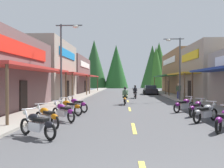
{
  "coord_description": "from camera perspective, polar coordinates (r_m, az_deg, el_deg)",
  "views": [
    {
      "loc": [
        -0.46,
        -2.86,
        2.08
      ],
      "look_at": [
        -2.26,
        34.44,
        1.56
      ],
      "focal_mm": 37.71,
      "sensor_mm": 36.0,
      "label": 1
    }
  ],
  "objects": [
    {
      "name": "ground",
      "position": [
        26.21,
        3.76,
        -3.87
      ],
      "size": [
        9.79,
        76.51,
        0.1
      ],
      "primitive_type": "cube",
      "color": "#4C4C4F"
    },
    {
      "name": "sidewalk_left",
      "position": [
        26.78,
        -9.31,
        -3.54
      ],
      "size": [
        2.31,
        76.51,
        0.12
      ],
      "primitive_type": "cube",
      "color": "gray",
      "rests_on": "ground"
    },
    {
      "name": "sidewalk_right",
      "position": [
        26.99,
        16.73,
        -3.53
      ],
      "size": [
        2.31,
        76.51,
        0.12
      ],
      "primitive_type": "cube",
      "color": "#9E9991",
      "rests_on": "ground"
    },
    {
      "name": "centerline_dashes",
      "position": [
        29.95,
        3.64,
        -3.18
      ],
      "size": [
        0.16,
        52.24,
        0.01
      ],
      "color": "#E0C64C",
      "rests_on": "ground"
    },
    {
      "name": "storefront_left_middle",
      "position": [
        29.97,
        -17.65,
        3.24
      ],
      "size": [
        9.25,
        10.74,
        6.75
      ],
      "color": "gray",
      "rests_on": "ground"
    },
    {
      "name": "storefront_left_far",
      "position": [
        42.29,
        -11.13,
        2.17
      ],
      "size": [
        8.68,
        13.02,
        6.2
      ],
      "color": "brown",
      "rests_on": "ground"
    },
    {
      "name": "storefront_right_middle",
      "position": [
        29.71,
        24.86,
        2.73
      ],
      "size": [
        8.87,
        9.26,
        6.24
      ],
      "color": "gray",
      "rests_on": "ground"
    },
    {
      "name": "storefront_right_far",
      "position": [
        41.46,
        18.32,
        2.64
      ],
      "size": [
        8.76,
        14.0,
        6.89
      ],
      "color": "olive",
      "rests_on": "ground"
    },
    {
      "name": "streetlamp_left",
      "position": [
        18.73,
        -11.36,
        7.23
      ],
      "size": [
        2.07,
        0.3,
        6.47
      ],
      "color": "#474C51",
      "rests_on": "ground"
    },
    {
      "name": "streetlamp_right",
      "position": [
        24.91,
        15.47,
        5.57
      ],
      "size": [
        2.07,
        0.3,
        6.44
      ],
      "color": "#474C51",
      "rests_on": "ground"
    },
    {
      "name": "motorcycle_parked_right_1",
      "position": [
        10.82,
        25.52,
        -7.75
      ],
      "size": [
        1.42,
        1.73,
        1.04
      ],
      "rotation": [
        0.0,
        0.0,
        0.9
      ],
      "color": "black",
      "rests_on": "ground"
    },
    {
      "name": "motorcycle_parked_right_2",
      "position": [
        12.81,
        21.7,
        -6.41
      ],
      "size": [
        1.71,
        1.44,
        1.04
      ],
      "rotation": [
        0.0,
        0.0,
        0.69
      ],
      "color": "black",
      "rests_on": "ground"
    },
    {
      "name": "motorcycle_parked_right_3",
      "position": [
        14.7,
        19.82,
        -5.47
      ],
      "size": [
        1.39,
        1.75,
        1.04
      ],
      "rotation": [
        0.0,
        0.0,
        0.91
      ],
      "color": "black",
      "rests_on": "ground"
    },
    {
      "name": "motorcycle_parked_right_4",
      "position": [
        16.33,
        17.05,
        -4.84
      ],
      "size": [
        1.74,
        1.41,
        1.04
      ],
      "rotation": [
        0.0,
        0.0,
        0.67
      ],
      "color": "black",
      "rests_on": "ground"
    },
    {
      "name": "motorcycle_parked_left_0",
      "position": [
        9.14,
        -17.61,
        -9.28
      ],
      "size": [
        1.82,
        1.29,
        1.04
      ],
      "rotation": [
        0.0,
        0.0,
        2.54
      ],
      "color": "black",
      "rests_on": "ground"
    },
    {
      "name": "motorcycle_parked_left_1",
      "position": [
        10.97,
        -15.56,
        -7.59
      ],
      "size": [
        1.61,
        1.55,
        1.04
      ],
      "rotation": [
        0.0,
        0.0,
        2.38
      ],
      "color": "black",
      "rests_on": "ground"
    },
    {
      "name": "motorcycle_parked_left_2",
      "position": [
        12.48,
        -11.73,
        -6.56
      ],
      "size": [
        1.61,
        1.56,
        1.04
      ],
      "rotation": [
        0.0,
        0.0,
        2.37
      ],
      "color": "black",
      "rests_on": "ground"
    },
    {
      "name": "motorcycle_parked_left_3",
      "position": [
        14.58,
        -10.36,
        -5.49
      ],
      "size": [
        1.9,
        1.16,
        1.04
      ],
      "rotation": [
        0.0,
        0.0,
        2.62
      ],
      "color": "black",
      "rests_on": "ground"
    },
    {
      "name": "motorcycle_parked_left_4",
      "position": [
        15.97,
        -8.62,
        -4.94
      ],
      "size": [
        1.8,
        1.33,
        1.04
      ],
      "rotation": [
        0.0,
        0.0,
        2.52
      ],
      "color": "black",
      "rests_on": "ground"
    },
    {
      "name": "rider_cruising_lead",
      "position": [
        20.52,
        3.2,
        -3.19
      ],
      "size": [
        0.6,
        2.14,
        1.57
      ],
      "rotation": [
        0.0,
        0.0,
        1.52
      ],
      "color": "black",
      "rests_on": "ground"
    },
    {
      "name": "rider_cruising_trailing",
      "position": [
        27.93,
        5.62,
        -2.13
      ],
      "size": [
        0.6,
        2.14,
        1.57
      ],
      "rotation": [
        0.0,
        0.0,
        1.62
      ],
      "color": "black",
      "rests_on": "ground"
    },
    {
      "name": "pedestrian_by_shop",
      "position": [
        26.71,
        15.83,
        -1.43
      ],
      "size": [
        0.56,
        0.31,
        1.81
      ],
      "rotation": [
        0.0,
        0.0,
        4.87
      ],
      "color": "#333F8C",
      "rests_on": "ground"
    },
    {
      "name": "pedestrian_browsing",
      "position": [
        24.87,
        17.19,
        -1.87
      ],
      "size": [
        0.3,
        0.57,
        1.63
      ],
      "rotation": [
        0.0,
        0.0,
        3.26
      ],
      "color": "#3F593F",
      "rests_on": "ground"
    },
    {
      "name": "parked_car_curbside",
      "position": [
        36.48,
        9.3,
        -1.4
      ],
      "size": [
        2.17,
        4.35,
        1.4
      ],
      "rotation": [
        0.0,
        0.0,
        1.54
      ],
      "color": "black",
      "rests_on": "ground"
    },
    {
      "name": "treeline_backdrop",
      "position": [
        68.67,
        5.06,
        4.45
      ],
      "size": [
        26.57,
        8.76,
        13.98
      ],
      "color": "#224D23",
      "rests_on": "ground"
    }
  ]
}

